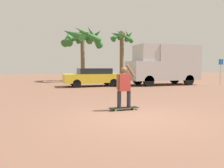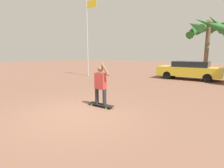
{
  "view_description": "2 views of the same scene",
  "coord_description": "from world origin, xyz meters",
  "px_view_note": "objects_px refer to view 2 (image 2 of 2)",
  "views": [
    {
      "loc": [
        -2.66,
        -5.96,
        1.52
      ],
      "look_at": [
        -0.25,
        1.41,
        0.9
      ],
      "focal_mm": 35.0,
      "sensor_mm": 36.0,
      "label": 1
    },
    {
      "loc": [
        4.03,
        -3.79,
        1.94
      ],
      "look_at": [
        0.18,
        1.66,
        0.78
      ],
      "focal_mm": 28.0,
      "sensor_mm": 36.0,
      "label": 2
    }
  ],
  "objects_px": {
    "palm_tree_center_background": "(208,28)",
    "flagpole": "(88,32)",
    "parked_car_yellow": "(189,70)",
    "person_skateboarder": "(100,83)",
    "skateboard": "(101,105)"
  },
  "relations": [
    {
      "from": "person_skateboarder",
      "to": "palm_tree_center_background",
      "type": "bearing_deg",
      "value": 84.93
    },
    {
      "from": "person_skateboarder",
      "to": "flagpole",
      "type": "xyz_separation_m",
      "value": [
        -6.68,
        6.63,
        2.92
      ]
    },
    {
      "from": "skateboard",
      "to": "palm_tree_center_background",
      "type": "bearing_deg",
      "value": 84.94
    },
    {
      "from": "parked_car_yellow",
      "to": "flagpole",
      "type": "relative_size",
      "value": 0.68
    },
    {
      "from": "skateboard",
      "to": "parked_car_yellow",
      "type": "xyz_separation_m",
      "value": [
        1.1,
        9.4,
        0.66
      ]
    },
    {
      "from": "person_skateboarder",
      "to": "flagpole",
      "type": "height_order",
      "value": "flagpole"
    },
    {
      "from": "parked_car_yellow",
      "to": "flagpole",
      "type": "bearing_deg",
      "value": -160.4
    },
    {
      "from": "person_skateboarder",
      "to": "palm_tree_center_background",
      "type": "xyz_separation_m",
      "value": [
        1.37,
        15.46,
        3.63
      ]
    },
    {
      "from": "palm_tree_center_background",
      "to": "flagpole",
      "type": "xyz_separation_m",
      "value": [
        -8.05,
        -8.84,
        -0.71
      ]
    },
    {
      "from": "skateboard",
      "to": "palm_tree_center_background",
      "type": "height_order",
      "value": "palm_tree_center_background"
    },
    {
      "from": "skateboard",
      "to": "palm_tree_center_background",
      "type": "relative_size",
      "value": 0.19
    },
    {
      "from": "skateboard",
      "to": "flagpole",
      "type": "bearing_deg",
      "value": 135.25
    },
    {
      "from": "person_skateboarder",
      "to": "palm_tree_center_background",
      "type": "distance_m",
      "value": 15.94
    },
    {
      "from": "flagpole",
      "to": "person_skateboarder",
      "type": "bearing_deg",
      "value": -44.75
    },
    {
      "from": "skateboard",
      "to": "person_skateboarder",
      "type": "distance_m",
      "value": 0.8
    }
  ]
}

